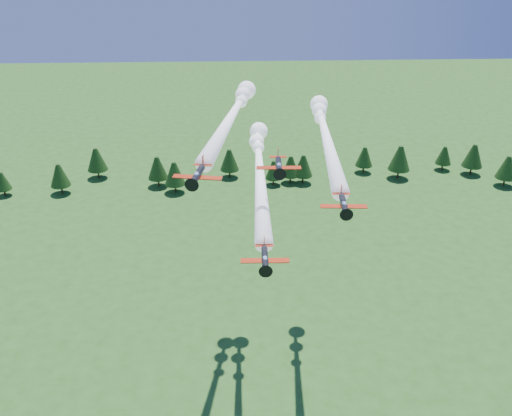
{
  "coord_description": "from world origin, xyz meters",
  "views": [
    {
      "loc": [
        -5.95,
        -71.14,
        81.22
      ],
      "look_at": [
        -2.96,
        0.0,
        45.22
      ],
      "focal_mm": 40.0,
      "sensor_mm": 36.0,
      "label": 1
    }
  ],
  "objects_px": {
    "plane_lead": "(259,167)",
    "plane_right": "(325,131)",
    "plane_left": "(233,114)",
    "plane_slot": "(279,165)"
  },
  "relations": [
    {
      "from": "plane_lead",
      "to": "plane_right",
      "type": "height_order",
      "value": "plane_right"
    },
    {
      "from": "plane_left",
      "to": "plane_right",
      "type": "distance_m",
      "value": 17.05
    },
    {
      "from": "plane_lead",
      "to": "plane_left",
      "type": "distance_m",
      "value": 10.81
    },
    {
      "from": "plane_left",
      "to": "plane_slot",
      "type": "xyz_separation_m",
      "value": [
        6.58,
        -21.35,
        -1.25
      ]
    },
    {
      "from": "plane_right",
      "to": "plane_slot",
      "type": "xyz_separation_m",
      "value": [
        -10.11,
        -21.02,
        2.24
      ]
    },
    {
      "from": "plane_lead",
      "to": "plane_slot",
      "type": "relative_size",
      "value": 7.57
    },
    {
      "from": "plane_lead",
      "to": "plane_slot",
      "type": "height_order",
      "value": "plane_slot"
    },
    {
      "from": "plane_right",
      "to": "plane_left",
      "type": "bearing_deg",
      "value": -177.46
    },
    {
      "from": "plane_lead",
      "to": "plane_left",
      "type": "xyz_separation_m",
      "value": [
        -4.5,
        5.56,
        8.11
      ]
    },
    {
      "from": "plane_slot",
      "to": "plane_left",
      "type": "bearing_deg",
      "value": 109.21
    }
  ]
}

